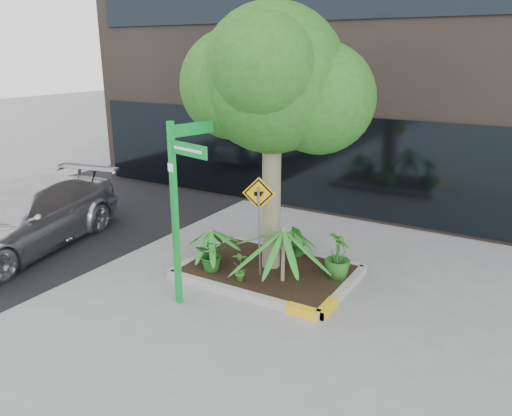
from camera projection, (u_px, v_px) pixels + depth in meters
The scene contains 14 objects.
ground at pixel (252, 278), 9.82m from camera, with size 80.00×80.00×0.00m, color gray.
asphalt_road at pixel (38, 223), 12.97m from camera, with size 7.00×80.00×0.01m, color black.
planter at pixel (269, 271), 9.90m from camera, with size 3.35×2.36×0.15m.
tree at pixel (273, 79), 8.96m from camera, with size 3.46×3.07×5.19m.
palm_front at pixel (283, 230), 9.08m from camera, with size 1.21×1.21×1.35m.
palm_left at pixel (211, 230), 10.00m from camera, with size 0.84×0.84×0.93m.
palm_back at pixel (294, 229), 10.43m from camera, with size 0.69×0.69×0.77m.
parked_car at pixel (23, 218), 11.09m from camera, with size 2.06×5.07×1.47m, color silver.
shrub_a at pixel (213, 254), 9.73m from camera, with size 0.61×0.61×0.67m, color #195117.
shrub_b at pixel (338, 256), 9.39m from camera, with size 0.49×0.49×0.88m, color #215C1B.
shrub_c at pixel (240, 266), 9.28m from camera, with size 0.31×0.31×0.60m, color #336E22.
shrub_d at pixel (298, 241), 10.40m from camera, with size 0.38×0.38×0.69m, color #21691E.
street_sign_post at pixel (179, 195), 8.28m from camera, with size 0.93×1.09×3.21m.
cattle_sign at pixel (259, 211), 9.12m from camera, with size 0.57×0.26×1.97m.
Camera 1 is at (4.62, -7.66, 4.28)m, focal length 35.00 mm.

